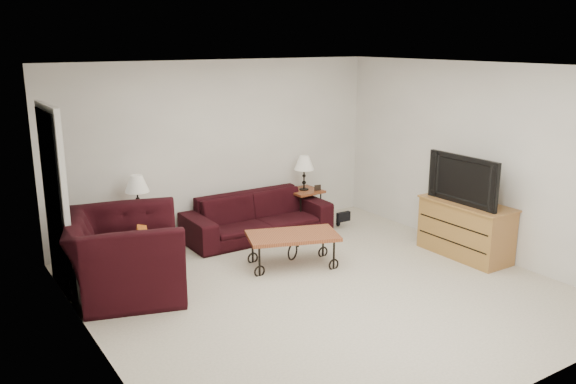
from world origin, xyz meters
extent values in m
plane|color=beige|center=(0.00, 0.00, 0.00)|extent=(5.00, 5.00, 0.00)
cube|color=white|center=(0.00, 2.50, 1.25)|extent=(5.00, 0.02, 2.50)
cube|color=white|center=(0.00, -2.50, 1.25)|extent=(5.00, 0.02, 2.50)
cube|color=white|center=(-2.50, 0.00, 1.25)|extent=(0.02, 5.00, 2.50)
cube|color=white|center=(2.50, 0.00, 1.25)|extent=(0.02, 5.00, 2.50)
plane|color=white|center=(0.00, 0.00, 2.50)|extent=(5.00, 5.00, 0.00)
cube|color=black|center=(-2.47, 1.65, 1.02)|extent=(0.08, 0.94, 2.04)
imported|color=black|center=(0.34, 2.02, 0.31)|extent=(2.12, 0.83, 0.62)
cube|color=#9D4E27|center=(-1.35, 2.20, 0.27)|extent=(0.52, 0.52, 0.54)
cube|color=#9D4E27|center=(1.26, 2.20, 0.27)|extent=(0.51, 0.51, 0.53)
cube|color=black|center=(-1.50, 2.05, 0.59)|extent=(0.11, 0.03, 0.09)
cube|color=black|center=(1.41, 2.05, 0.57)|extent=(0.11, 0.03, 0.09)
cube|color=#9D4E27|center=(0.13, 0.80, 0.21)|extent=(1.25, 0.94, 0.42)
imported|color=black|center=(-1.88, 1.13, 0.45)|extent=(1.56, 1.68, 0.90)
cube|color=#B75617|center=(-1.72, 1.08, 0.52)|extent=(0.22, 0.42, 0.41)
cube|color=#A05D3B|center=(2.23, -0.13, 0.36)|extent=(0.51, 1.21, 0.73)
imported|color=black|center=(2.21, -0.13, 1.04)|extent=(0.14, 1.09, 0.63)
ellipsoid|color=black|center=(1.60, 1.76, 0.22)|extent=(0.40, 0.34, 0.45)
camera|label=1|loc=(-3.72, -5.06, 2.78)|focal=36.95mm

